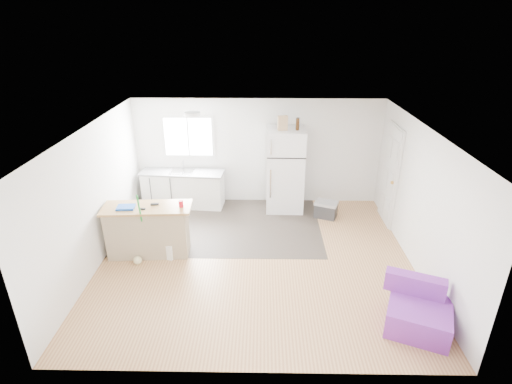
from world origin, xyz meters
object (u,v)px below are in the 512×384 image
at_px(cooler, 326,209).
at_px(bottle_right, 298,124).
at_px(refrigerator, 285,170).
at_px(mop, 139,251).
at_px(cleaner_jug, 169,252).
at_px(cardboard_box, 283,123).
at_px(blue_tray, 126,207).
at_px(purple_seat, 418,312).
at_px(bottle_left, 297,124).
at_px(kitchen_cabinets, 183,188).
at_px(red_cup, 181,204).
at_px(peninsula, 148,230).

relative_size(cooler, bottle_right, 2.24).
height_order(refrigerator, mop, refrigerator).
xyz_separation_m(cleaner_jug, cardboard_box, (2.08, 2.03, 1.84)).
xyz_separation_m(cooler, blue_tray, (-3.76, -1.56, 0.79)).
height_order(purple_seat, cleaner_jug, purple_seat).
height_order(purple_seat, mop, mop).
height_order(cleaner_jug, blue_tray, blue_tray).
xyz_separation_m(cleaner_jug, bottle_right, (2.39, 2.08, 1.82)).
xyz_separation_m(cooler, bottle_left, (-0.66, 0.36, 1.78)).
distance_m(kitchen_cabinets, cooler, 3.23).
distance_m(purple_seat, bottle_right, 4.34).
xyz_separation_m(cooler, mop, (-3.54, -1.80, 0.05)).
xyz_separation_m(cooler, cleaner_jug, (-3.05, -1.68, -0.04)).
bearing_deg(cleaner_jug, mop, -147.89).
height_order(blue_tray, cardboard_box, cardboard_box).
bearing_deg(bottle_right, refrigerator, 169.93).
bearing_deg(refrigerator, bottle_left, -19.69).
bearing_deg(refrigerator, blue_tray, -144.48).
distance_m(cardboard_box, bottle_right, 0.32).
bearing_deg(bottle_left, bottle_right, 78.71).
height_order(cooler, cleaner_jug, cooler).
relative_size(kitchen_cabinets, cooler, 3.38).
bearing_deg(mop, bottle_right, 28.92).
height_order(red_cup, cardboard_box, cardboard_box).
bearing_deg(red_cup, peninsula, -179.66).
xyz_separation_m(purple_seat, cleaner_jug, (-3.85, 1.63, -0.10)).
height_order(cleaner_jug, red_cup, red_cup).
bearing_deg(cooler, purple_seat, -54.47).
relative_size(refrigerator, cooler, 3.29).
bearing_deg(peninsula, cooler, 19.91).
height_order(kitchen_cabinets, cooler, kitchen_cabinets).
relative_size(cooler, bottle_left, 2.24).
bearing_deg(mop, refrigerator, 31.72).
xyz_separation_m(red_cup, bottle_right, (2.15, 1.89, 0.95)).
bearing_deg(kitchen_cabinets, cooler, -5.16).
distance_m(mop, cardboard_box, 3.79).
relative_size(mop, bottle_left, 5.45).
height_order(refrigerator, purple_seat, refrigerator).
xyz_separation_m(purple_seat, bottle_left, (-1.47, 3.67, 1.72)).
distance_m(cooler, cardboard_box, 2.08).
relative_size(peninsula, red_cup, 13.22).
bearing_deg(peninsula, red_cup, -3.23).
bearing_deg(kitchen_cabinets, cleaner_jug, -81.99).
xyz_separation_m(mop, blue_tray, (-0.21, 0.25, 0.74)).
distance_m(kitchen_cabinets, peninsula, 2.06).
bearing_deg(mop, kitchen_cabinets, 72.68).
height_order(peninsula, purple_seat, peninsula).
bearing_deg(red_cup, cardboard_box, 45.18).
height_order(blue_tray, bottle_left, bottle_left).
height_order(cardboard_box, bottle_left, cardboard_box).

